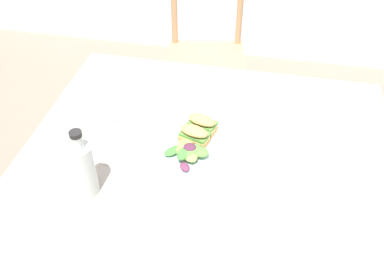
# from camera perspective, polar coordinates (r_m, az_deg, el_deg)

# --- Properties ---
(dining_table) EXTENTS (1.11, 0.96, 0.74)m
(dining_table) POSITION_cam_1_polar(r_m,az_deg,el_deg) (1.42, 1.73, -6.37)
(dining_table) COLOR gray
(dining_table) RESTS_ON ground
(chair_wooden_far) EXTENTS (0.46, 0.46, 0.87)m
(chair_wooden_far) POSITION_cam_1_polar(r_m,az_deg,el_deg) (2.34, 1.85, 9.95)
(chair_wooden_far) COLOR tan
(chair_wooden_far) RESTS_ON ground
(plate_lunch) EXTENTS (0.28, 0.28, 0.01)m
(plate_lunch) POSITION_cam_1_polar(r_m,az_deg,el_deg) (1.35, -0.34, -1.58)
(plate_lunch) COLOR silver
(plate_lunch) RESTS_ON dining_table
(sandwich_half_front) EXTENTS (0.10, 0.08, 0.06)m
(sandwich_half_front) POSITION_cam_1_polar(r_m,az_deg,el_deg) (1.33, 0.27, -0.15)
(sandwich_half_front) COLOR tan
(sandwich_half_front) RESTS_ON plate_lunch
(sandwich_half_back) EXTENTS (0.10, 0.08, 0.06)m
(sandwich_half_back) POSITION_cam_1_polar(r_m,az_deg,el_deg) (1.37, 1.28, 1.27)
(sandwich_half_back) COLOR tan
(sandwich_half_back) RESTS_ON plate_lunch
(salad_mixed_greens) EXTENTS (0.15, 0.17, 0.04)m
(salad_mixed_greens) POSITION_cam_1_polar(r_m,az_deg,el_deg) (1.30, -0.46, -2.18)
(salad_mixed_greens) COLOR #602D47
(salad_mixed_greens) RESTS_ON plate_lunch
(napkin_folded) EXTENTS (0.12, 0.23, 0.00)m
(napkin_folded) POSITION_cam_1_polar(r_m,az_deg,el_deg) (1.40, -10.88, -0.46)
(napkin_folded) COLOR silver
(napkin_folded) RESTS_ON dining_table
(fork_on_napkin) EXTENTS (0.03, 0.19, 0.00)m
(fork_on_napkin) POSITION_cam_1_polar(r_m,az_deg,el_deg) (1.41, -10.61, 0.10)
(fork_on_napkin) COLOR silver
(fork_on_napkin) RESTS_ON napkin_folded
(bottle_cold_brew) EXTENTS (0.06, 0.06, 0.21)m
(bottle_cold_brew) POSITION_cam_1_polar(r_m,az_deg,el_deg) (1.20, -13.77, -4.71)
(bottle_cold_brew) COLOR #472819
(bottle_cold_brew) RESTS_ON dining_table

